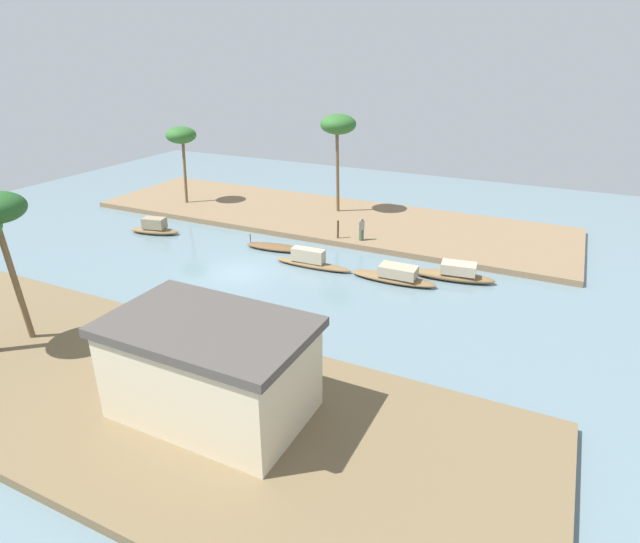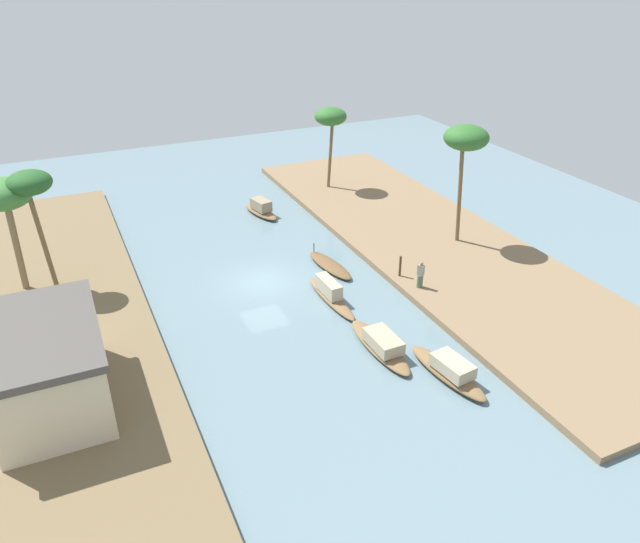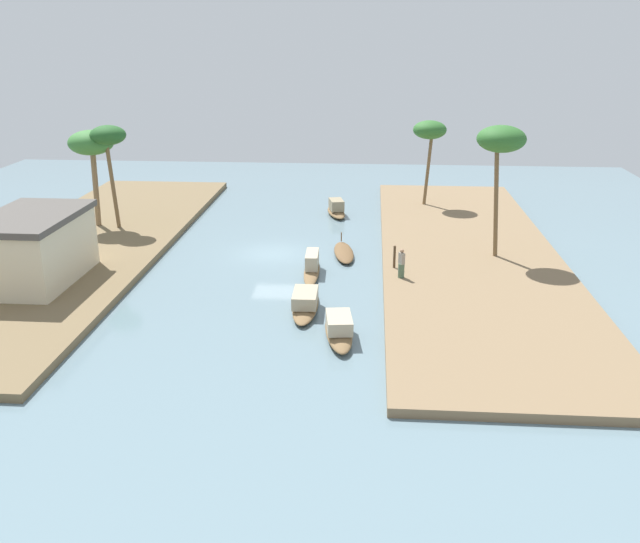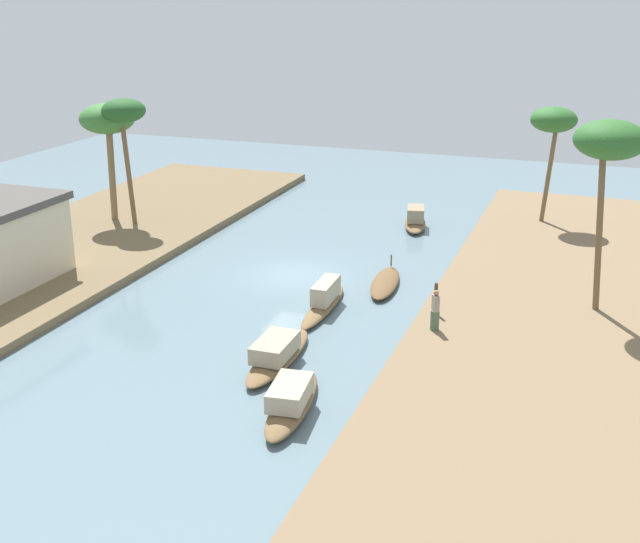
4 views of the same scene
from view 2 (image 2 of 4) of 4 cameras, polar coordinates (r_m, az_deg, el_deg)
name	(u,v)px [view 2 (image 2 of 4)]	position (r m, az deg, el deg)	size (l,w,h in m)	color
river_water	(263,282)	(35.63, -5.41, -1.01)	(61.48, 61.48, 0.00)	slate
riverbank_left	(433,243)	(40.50, 10.65, 2.68)	(37.63, 10.45, 0.39)	#846B4C
riverbank_right	(44,326)	(34.19, -24.61, -4.70)	(37.63, 10.45, 0.39)	brown
sampan_midstream	(381,344)	(29.56, 5.77, -6.87)	(5.14, 1.32, 1.02)	brown
sampan_upstream_small	(330,265)	(36.96, 0.95, 0.60)	(4.40, 1.68, 0.92)	brown
sampan_foreground	(261,209)	(44.71, -5.59, 5.88)	(3.90, 1.95, 1.20)	brown
sampan_near_left_bank	(449,370)	(28.35, 12.08, -9.10)	(4.87, 1.75, 1.09)	brown
sampan_open_hull	(330,293)	(33.47, 0.97, -2.08)	(5.10, 1.02, 1.18)	brown
person_on_near_bank	(420,276)	(34.32, 9.45, -0.45)	(0.46, 0.46, 1.60)	#4C664C
mooring_post	(400,266)	(35.35, 7.57, 0.51)	(0.14, 0.14, 1.28)	#4C3823
palm_tree_left_near	(466,140)	(38.34, 13.62, 12.01)	(2.75, 2.75, 7.62)	brown
palm_tree_left_far	(331,118)	(47.58, 1.00, 14.30)	(2.47, 2.47, 6.31)	brown
palm_tree_right_tall	(30,186)	(35.20, -25.70, 7.29)	(2.31, 2.31, 6.81)	brown
palm_tree_right_short	(4,196)	(35.84, -27.69, 6.30)	(2.96, 2.96, 6.43)	#7F6647
riverside_building	(48,366)	(27.32, -24.27, -8.17)	(7.15, 4.48, 3.64)	beige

